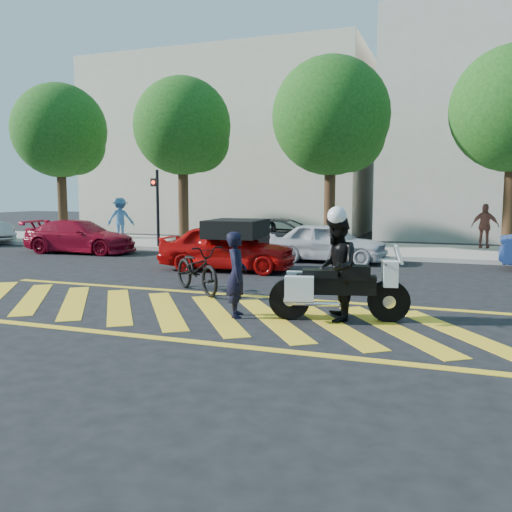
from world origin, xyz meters
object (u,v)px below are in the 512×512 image
(bicycle, at_px, (197,269))
(parked_mid_left, at_px, (286,238))
(officer_bike, at_px, (237,274))
(officer_moto, at_px, (336,268))
(parked_left, at_px, (80,237))
(police_motorcycle, at_px, (337,288))
(red_convertible, at_px, (227,247))
(parked_mid_right, at_px, (328,242))

(bicycle, distance_m, parked_mid_left, 7.15)
(officer_bike, bearing_deg, officer_moto, -97.19)
(bicycle, relative_size, parked_left, 0.49)
(bicycle, bearing_deg, parked_mid_left, 39.52)
(officer_bike, relative_size, bicycle, 0.75)
(police_motorcycle, bearing_deg, officer_bike, 177.03)
(officer_bike, distance_m, parked_left, 12.47)
(police_motorcycle, bearing_deg, red_convertible, 116.59)
(officer_bike, relative_size, police_motorcycle, 0.64)
(officer_bike, height_order, police_motorcycle, officer_bike)
(parked_left, bearing_deg, officer_bike, -133.38)
(police_motorcycle, distance_m, parked_mid_right, 8.33)
(parked_left, bearing_deg, parked_mid_left, -85.25)
(officer_moto, bearing_deg, bicycle, -127.87)
(red_convertible, bearing_deg, parked_mid_left, -15.54)
(police_motorcycle, relative_size, parked_left, 0.57)
(parked_left, xyz_separation_m, parked_mid_right, (9.51, 0.57, 0.03))
(officer_moto, xyz_separation_m, parked_mid_right, (-1.95, 8.09, -0.29))
(officer_bike, height_order, officer_moto, officer_moto)
(parked_mid_right, bearing_deg, bicycle, 167.51)
(officer_bike, bearing_deg, red_convertible, 6.64)
(police_motorcycle, xyz_separation_m, parked_mid_right, (-1.97, 8.10, 0.06))
(parked_mid_right, bearing_deg, parked_mid_left, 69.70)
(red_convertible, bearing_deg, bicycle, -172.58)
(officer_bike, relative_size, officer_moto, 0.84)
(officer_moto, relative_size, red_convertible, 0.47)
(police_motorcycle, distance_m, officer_moto, 0.35)
(bicycle, xyz_separation_m, red_convertible, (-0.75, 3.52, 0.13))
(parked_mid_right, bearing_deg, red_convertible, 142.74)
(police_motorcycle, bearing_deg, officer_moto, 138.55)
(police_motorcycle, height_order, parked_mid_left, parked_mid_left)
(officer_bike, height_order, parked_mid_left, officer_bike)
(bicycle, distance_m, parked_mid_right, 6.67)
(parked_left, bearing_deg, red_convertible, -112.68)
(police_motorcycle, height_order, officer_moto, officer_moto)
(red_convertible, bearing_deg, officer_moto, -144.44)
(officer_bike, distance_m, bicycle, 2.67)
(red_convertible, height_order, parked_mid_left, parked_mid_left)
(officer_moto, height_order, parked_left, officer_moto)
(bicycle, bearing_deg, police_motorcycle, -75.15)
(officer_moto, bearing_deg, parked_mid_right, -180.00)
(bicycle, height_order, parked_mid_left, parked_mid_left)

